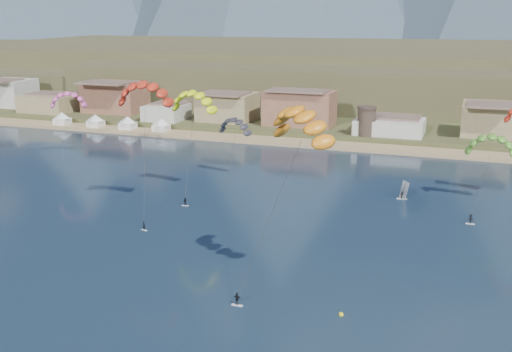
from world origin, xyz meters
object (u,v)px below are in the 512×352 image
Objects in this scene: kitesurfer_red at (144,89)px; buoy at (341,314)px; kitesurfer_green at (491,142)px; windsurfer at (403,194)px; kitesurfer_yellow at (193,98)px; kitesurfer_orange at (302,119)px; watchtower at (366,121)px.

buoy is (43.41, -28.98, -23.33)m from kitesurfer_red.
kitesurfer_red reaches higher than kitesurfer_green.
kitesurfer_green is at bearing 11.77° from windsurfer.
buoy is (40.19, -42.84, -20.12)m from kitesurfer_yellow.
kitesurfer_yellow is at bearing 131.58° from kitesurfer_orange.
kitesurfer_red reaches higher than buoy.
kitesurfer_green is at bearing -56.99° from watchtower.
kitesurfer_yellow reaches higher than watchtower.
kitesurfer_red is at bearing -109.52° from watchtower.
windsurfer is 5.80× the size of buoy.
watchtower is at bearing 69.16° from kitesurfer_yellow.
watchtower is at bearing 94.67° from kitesurfer_orange.
kitesurfer_orange reaches higher than kitesurfer_green.
kitesurfer_red is 0.99× the size of kitesurfer_orange.
kitesurfer_orange is at bearing -100.28° from windsurfer.
kitesurfer_yellow is (3.23, 13.87, -3.21)m from kitesurfer_red.
watchtower reaches higher than buoy.
watchtower reaches higher than windsurfer.
kitesurfer_yellow is 46.98m from windsurfer.
windsurfer is at bearing 14.34° from kitesurfer_yellow.
kitesurfer_orange is at bearing -32.75° from kitesurfer_red.
kitesurfer_red is 14.59m from kitesurfer_yellow.
watchtower is 13.35× the size of buoy.
kitesurfer_green is 4.89× the size of windsurfer.
kitesurfer_red is 1.16× the size of kitesurfer_yellow.
windsurfer is (-15.97, -3.33, -11.28)m from kitesurfer_green.
kitesurfer_orange is 1.47× the size of kitesurfer_green.
kitesurfer_orange is 7.18× the size of windsurfer.
kitesurfer_red is at bearing -103.10° from kitesurfer_yellow.
kitesurfer_green reaches higher than watchtower.
kitesurfer_green is (60.81, 27.83, -10.97)m from kitesurfer_red.
watchtower is at bearing 123.01° from kitesurfer_green.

